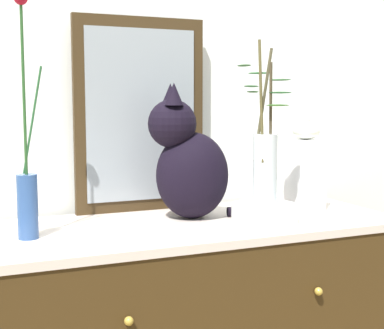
% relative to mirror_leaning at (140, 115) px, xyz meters
% --- Properties ---
extents(wall_back, '(4.40, 0.08, 2.60)m').
position_rel_mirror_leaning_xyz_m(wall_back, '(0.09, 0.10, 0.17)').
color(wall_back, white).
rests_on(wall_back, ground_plane).
extents(mirror_leaning, '(0.45, 0.03, 0.65)m').
position_rel_mirror_leaning_xyz_m(mirror_leaning, '(0.00, 0.00, 0.00)').
color(mirror_leaning, '#372714').
rests_on(mirror_leaning, sideboard).
extents(cat_sitting, '(0.43, 0.24, 0.43)m').
position_rel_mirror_leaning_xyz_m(cat_sitting, '(0.10, -0.18, -0.15)').
color(cat_sitting, black).
rests_on(cat_sitting, sideboard).
extents(vase_slim_green, '(0.08, 0.06, 0.66)m').
position_rel_mirror_leaning_xyz_m(vase_slim_green, '(-0.41, -0.26, -0.18)').
color(vase_slim_green, '#305088').
rests_on(vase_slim_green, sideboard).
extents(bowl_porcelain, '(0.21, 0.21, 0.06)m').
position_rel_mirror_leaning_xyz_m(bowl_porcelain, '(0.29, -0.34, -0.30)').
color(bowl_porcelain, white).
rests_on(bowl_porcelain, sideboard).
extents(vase_glass_clear, '(0.15, 0.17, 0.50)m').
position_rel_mirror_leaning_xyz_m(vase_glass_clear, '(0.29, -0.34, -0.13)').
color(vase_glass_clear, silver).
rests_on(vase_glass_clear, bowl_porcelain).
extents(jar_lidded_porcelain, '(0.10, 0.10, 0.32)m').
position_rel_mirror_leaning_xyz_m(jar_lidded_porcelain, '(0.52, -0.21, -0.18)').
color(jar_lidded_porcelain, white).
rests_on(jar_lidded_porcelain, sideboard).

